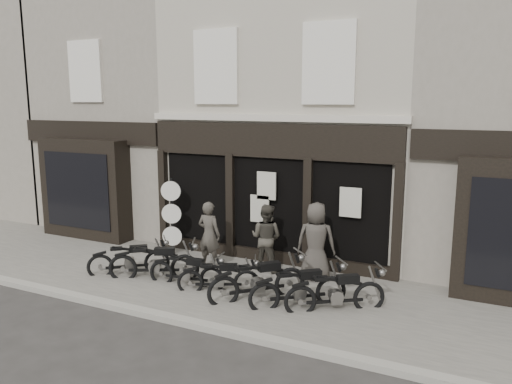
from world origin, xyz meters
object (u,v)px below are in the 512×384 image
at_px(motorcycle_5, 299,291).
at_px(man_right, 316,241).
at_px(motorcycle_4, 259,284).
at_px(advert_sign_post, 172,220).
at_px(motorcycle_2, 187,274).
at_px(motorcycle_3, 220,280).
at_px(motorcycle_0, 130,262).
at_px(motorcycle_1, 155,265).
at_px(man_left, 209,235).
at_px(man_centre, 266,238).
at_px(motorcycle_6, 336,296).

xyz_separation_m(motorcycle_5, man_right, (-0.21, 1.66, 0.67)).
xyz_separation_m(motorcycle_4, advert_sign_post, (-3.64, 1.88, 0.69)).
height_order(motorcycle_2, motorcycle_4, motorcycle_4).
bearing_deg(motorcycle_3, man_right, 17.94).
xyz_separation_m(motorcycle_4, man_right, (0.75, 1.69, 0.65)).
xyz_separation_m(motorcycle_3, advert_sign_post, (-2.63, 1.87, 0.77)).
relative_size(motorcycle_0, motorcycle_2, 0.87).
relative_size(motorcycle_1, motorcycle_2, 1.05).
bearing_deg(advert_sign_post, motorcycle_3, -57.23).
bearing_deg(man_right, motorcycle_4, 51.93).
distance_m(motorcycle_1, advert_sign_post, 2.08).
height_order(motorcycle_0, motorcycle_1, motorcycle_1).
relative_size(man_left, man_centre, 1.01).
relative_size(motorcycle_3, motorcycle_6, 0.93).
relative_size(motorcycle_1, motorcycle_3, 1.16).
distance_m(motorcycle_3, man_left, 1.82).
bearing_deg(motorcycle_6, advert_sign_post, 128.03).
relative_size(motorcycle_5, man_right, 0.95).
bearing_deg(motorcycle_2, man_left, 90.44).
height_order(motorcycle_4, advert_sign_post, advert_sign_post).
xyz_separation_m(man_centre, man_right, (1.38, -0.08, 0.09)).
xyz_separation_m(motorcycle_6, man_centre, (-2.38, 1.62, 0.58)).
bearing_deg(man_centre, motorcycle_4, 111.53).
height_order(motorcycle_0, man_right, man_right).
xyz_separation_m(motorcycle_3, motorcycle_4, (1.02, -0.01, 0.08)).
bearing_deg(motorcycle_3, man_centre, 51.95).
distance_m(motorcycle_0, motorcycle_3, 2.70).
bearing_deg(motorcycle_3, motorcycle_4, -26.15).
relative_size(motorcycle_1, motorcycle_6, 1.08).
distance_m(motorcycle_0, man_centre, 3.57).
bearing_deg(motorcycle_1, motorcycle_5, -27.36).
bearing_deg(motorcycle_1, advert_sign_post, 85.13).
relative_size(motorcycle_1, man_left, 1.17).
bearing_deg(man_centre, motorcycle_3, 79.59).
xyz_separation_m(motorcycle_4, motorcycle_5, (0.96, 0.03, -0.02)).
relative_size(motorcycle_6, man_left, 1.09).
relative_size(motorcycle_1, motorcycle_5, 1.13).
xyz_separation_m(motorcycle_4, motorcycle_6, (1.76, 0.15, -0.02)).
bearing_deg(man_centre, motorcycle_1, 38.92).
bearing_deg(advert_sign_post, motorcycle_4, -49.08).
xyz_separation_m(motorcycle_0, man_left, (1.63, 1.25, 0.62)).
bearing_deg(man_centre, man_left, 18.82).
height_order(motorcycle_6, advert_sign_post, advert_sign_post).
bearing_deg(motorcycle_5, man_right, 57.06).
bearing_deg(man_centre, motorcycle_0, 30.60).
height_order(motorcycle_0, motorcycle_2, motorcycle_0).
xyz_separation_m(man_left, advert_sign_post, (-1.56, 0.55, 0.12)).
relative_size(motorcycle_5, man_left, 1.04).
height_order(motorcycle_3, motorcycle_5, motorcycle_5).
height_order(motorcycle_6, man_left, man_left).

